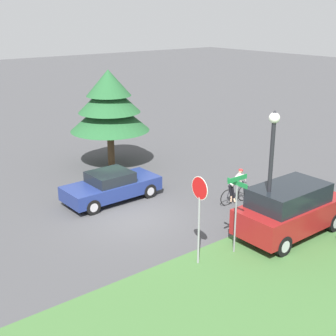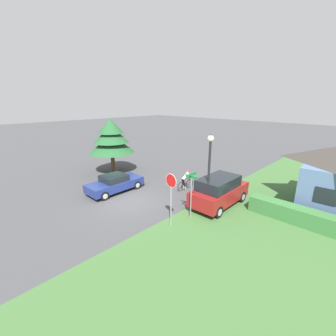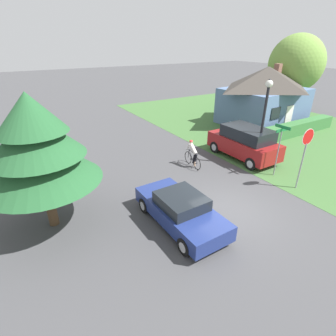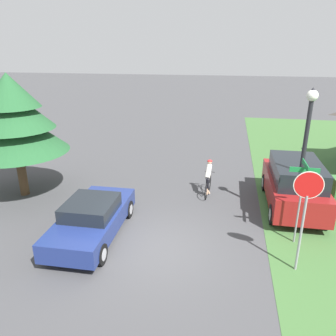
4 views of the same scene
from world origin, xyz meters
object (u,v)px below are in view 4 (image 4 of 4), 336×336
street_lamp (306,139)px  conifer_tall_near (13,119)px  parked_suv_right (294,184)px  cyclist (208,179)px  street_name_sign (302,189)px  sedan_left_lane (92,219)px  stop_sign (306,202)px

street_lamp → conifer_tall_near: conifer_tall_near is taller
parked_suv_right → street_lamp: street_lamp is taller
cyclist → street_name_sign: (3.10, -3.27, 1.20)m
parked_suv_right → street_lamp: bearing=175.3°
parked_suv_right → conifer_tall_near: conifer_tall_near is taller
sedan_left_lane → stop_sign: (6.53, -0.67, 1.55)m
sedan_left_lane → cyclist: (3.64, 4.11, 0.09)m
cyclist → conifer_tall_near: conifer_tall_near is taller
conifer_tall_near → stop_sign: bearing=-17.0°
sedan_left_lane → parked_suv_right: (7.05, 3.44, 0.38)m
cyclist → stop_sign: bearing=-144.3°
cyclist → conifer_tall_near: bearing=104.9°
cyclist → conifer_tall_near: 8.50m
street_lamp → parked_suv_right: bearing=85.5°
stop_sign → conifer_tall_near: size_ratio=0.59×
street_lamp → street_name_sign: size_ratio=1.75×
sedan_left_lane → conifer_tall_near: bearing=57.7°
cyclist → street_lamp: street_lamp is taller
parked_suv_right → conifer_tall_near: bearing=93.8°
sedan_left_lane → street_lamp: street_lamp is taller
cyclist → street_lamp: size_ratio=0.35×
street_name_sign → conifer_tall_near: size_ratio=0.54×
cyclist → street_lamp: (3.32, -1.86, 2.46)m
stop_sign → conifer_tall_near: (-10.85, 3.32, 1.15)m
conifer_tall_near → street_name_sign: bearing=-9.3°
street_lamp → stop_sign: bearing=-98.3°
street_lamp → conifer_tall_near: bearing=177.9°
parked_suv_right → sedan_left_lane: bearing=115.8°
street_name_sign → conifer_tall_near: (-11.05, 1.81, 1.41)m
sedan_left_lane → stop_sign: stop_sign is taller
stop_sign → street_name_sign: stop_sign is taller
sedan_left_lane → parked_suv_right: 7.86m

